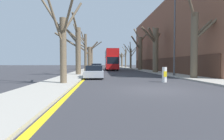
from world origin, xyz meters
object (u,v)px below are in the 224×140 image
street_tree_right_4 (125,57)px  lamp_post (174,32)px  street_tree_right_2 (140,52)px  street_tree_left_0 (63,42)px  street_tree_right_3 (131,56)px  street_tree_right_5 (122,59)px  double_decker_bus (111,59)px  parked_car_0 (94,72)px  street_tree_left_3 (89,57)px  street_tree_left_1 (77,47)px  traffic_bollard (164,75)px  street_tree_right_1 (155,48)px  street_tree_right_0 (195,43)px  parked_car_1 (96,70)px  street_tree_left_4 (91,56)px  parked_car_2 (97,68)px  street_tree_left_2 (85,51)px

street_tree_right_4 → lamp_post: bearing=-90.9°
street_tree_right_2 → street_tree_left_0: bearing=-113.8°
street_tree_right_3 → street_tree_right_5: size_ratio=1.05×
double_decker_bus → parked_car_0: size_ratio=2.29×
street_tree_left_3 → parked_car_0: street_tree_left_3 is taller
street_tree_left_1 → lamp_post: bearing=-16.6°
street_tree_right_2 → parked_car_0: 22.19m
double_decker_bus → traffic_bollard: bearing=-84.1°
street_tree_right_4 → street_tree_right_2: bearing=-90.2°
street_tree_right_1 → street_tree_left_1: bearing=-158.0°
street_tree_left_3 → street_tree_right_0: (11.49, -25.74, 0.30)m
street_tree_right_2 → parked_car_1: (-9.18, -14.43, -3.42)m
street_tree_left_1 → lamp_post: (10.90, -3.25, 1.42)m
street_tree_left_3 → street_tree_left_4: bearing=89.6°
street_tree_right_0 → street_tree_right_5: size_ratio=1.04×
street_tree_left_3 → lamp_post: bearing=-65.0°
street_tree_right_3 → street_tree_right_4: street_tree_right_4 is taller
street_tree_left_3 → traffic_bollard: 29.40m
street_tree_right_5 → parked_car_2: 43.43m
street_tree_left_0 → street_tree_right_1: street_tree_right_1 is taller
street_tree_right_0 → street_tree_right_1: 10.73m
parked_car_2 → street_tree_right_5: bearing=77.6°
parked_car_0 → street_tree_right_3: bearing=73.6°
street_tree_right_0 → street_tree_right_4: size_ratio=0.97×
street_tree_left_3 → street_tree_right_0: bearing=-66.0°
street_tree_right_3 → street_tree_right_4: bearing=89.3°
street_tree_left_2 → lamp_post: (10.74, -13.51, 1.22)m
street_tree_left_2 → double_decker_bus: (5.14, 5.81, -1.20)m
street_tree_right_4 → parked_car_1: size_ratio=1.75×
street_tree_right_2 → double_decker_bus: 6.40m
street_tree_right_4 → parked_car_2: 32.78m
street_tree_left_4 → traffic_bollard: size_ratio=6.69×
street_tree_left_2 → double_decker_bus: bearing=48.5°
parked_car_0 → parked_car_1: parked_car_1 is taller
street_tree_right_3 → parked_car_1: bearing=-109.6°
street_tree_right_3 → parked_car_1: (-9.12, -25.56, -2.88)m
traffic_bollard → parked_car_0: bearing=142.0°
street_tree_right_0 → parked_car_0: street_tree_right_0 is taller
street_tree_left_1 → parked_car_0: bearing=-62.0°
street_tree_right_4 → traffic_bollard: bearing=-94.5°
street_tree_right_1 → parked_car_1: (-9.01, -3.43, -3.30)m
street_tree_left_3 → street_tree_left_4: 10.01m
street_tree_right_2 → street_tree_right_1: bearing=-90.9°
street_tree_left_2 → street_tree_right_0: 20.08m
street_tree_left_4 → parked_car_2: bearing=-85.0°
street_tree_right_5 → parked_car_0: bearing=-99.9°
street_tree_left_0 → parked_car_2: bearing=83.3°
street_tree_left_0 → street_tree_left_1: size_ratio=0.88×
street_tree_left_2 → street_tree_right_0: street_tree_right_0 is taller
street_tree_left_4 → lamp_post: lamp_post is taller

